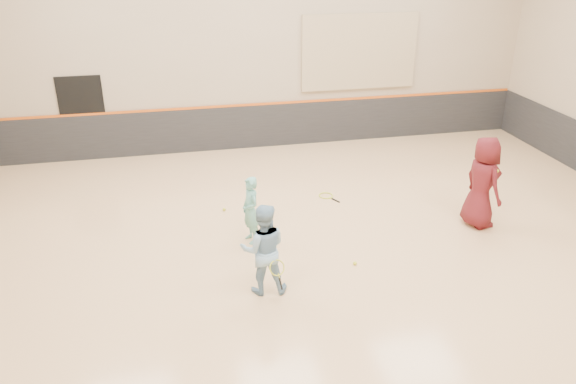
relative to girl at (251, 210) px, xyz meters
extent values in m
cube|color=tan|center=(1.02, -0.80, -0.76)|extent=(15.00, 12.00, 0.20)
cube|color=tan|center=(1.02, 5.21, 2.34)|extent=(15.00, 0.02, 6.00)
cube|color=tan|center=(1.02, -6.81, 2.34)|extent=(15.00, 0.02, 6.00)
cube|color=#232326|center=(1.02, 5.17, -0.06)|extent=(14.90, 0.04, 1.20)
cube|color=#D85914|center=(1.02, 5.16, 0.56)|extent=(14.90, 0.03, 0.06)
cube|color=tan|center=(3.82, 5.15, 1.84)|extent=(3.20, 0.08, 2.00)
cube|color=black|center=(-3.48, 5.18, 0.44)|extent=(1.10, 0.05, 2.20)
imported|color=#67B2A6|center=(0.00, 0.00, 0.00)|extent=(0.42, 0.54, 1.32)
imported|color=#85AFCE|center=(-0.05, -1.68, 0.12)|extent=(0.82, 0.68, 1.56)
imported|color=#551419|center=(4.58, -0.30, 0.27)|extent=(0.73, 0.99, 1.87)
sphere|color=yellow|center=(1.67, -1.26, -0.62)|extent=(0.07, 0.07, 0.07)
sphere|color=gold|center=(4.70, -0.54, 0.60)|extent=(0.07, 0.07, 0.07)
sphere|color=gold|center=(-0.37, 1.39, -0.62)|extent=(0.07, 0.07, 0.07)
camera|label=1|loc=(-1.32, -9.37, 4.71)|focal=35.00mm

